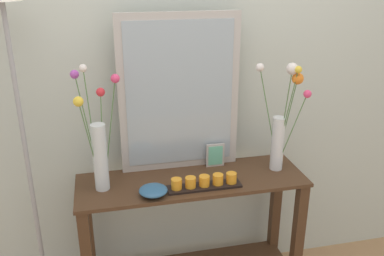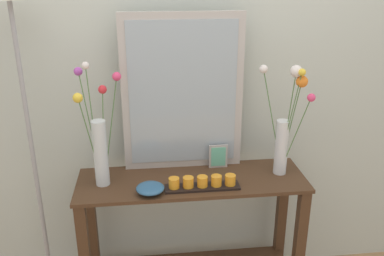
{
  "view_description": "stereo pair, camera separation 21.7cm",
  "coord_description": "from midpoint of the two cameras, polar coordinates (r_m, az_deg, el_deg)",
  "views": [
    {
      "loc": [
        -0.45,
        -1.97,
        1.91
      ],
      "look_at": [
        0.0,
        0.0,
        1.12
      ],
      "focal_mm": 39.06,
      "sensor_mm": 36.0,
      "label": 1
    },
    {
      "loc": [
        -0.23,
        -2.01,
        1.91
      ],
      "look_at": [
        0.0,
        0.0,
        1.12
      ],
      "focal_mm": 39.06,
      "sensor_mm": 36.0,
      "label": 2
    }
  ],
  "objects": [
    {
      "name": "picture_frame_small",
      "position": [
        2.4,
        0.62,
        -3.79
      ],
      "size": [
        0.11,
        0.01,
        0.14
      ],
      "color": "#B7B2AD",
      "rests_on": "console_table"
    },
    {
      "name": "floor_lamp",
      "position": [
        2.25,
        -25.15,
        2.33
      ],
      "size": [
        0.24,
        0.24,
        1.87
      ],
      "color": "#9E9EA3",
      "rests_on": "ground"
    },
    {
      "name": "vase_right",
      "position": [
        2.32,
        9.55,
        0.5
      ],
      "size": [
        0.26,
        0.17,
        0.62
      ],
      "color": "silver",
      "rests_on": "console_table"
    },
    {
      "name": "console_table",
      "position": [
        2.47,
        -2.59,
        -13.85
      ],
      "size": [
        1.25,
        0.4,
        0.82
      ],
      "color": "#472D1C",
      "rests_on": "ground"
    },
    {
      "name": "wall_back",
      "position": [
        2.4,
        -4.31,
        7.72
      ],
      "size": [
        6.4,
        0.08,
        2.7
      ],
      "primitive_type": "cube",
      "color": "beige",
      "rests_on": "ground"
    },
    {
      "name": "candle_tray",
      "position": [
        2.2,
        -1.16,
        -7.55
      ],
      "size": [
        0.39,
        0.09,
        0.07
      ],
      "color": "black",
      "rests_on": "console_table"
    },
    {
      "name": "tall_vase_left",
      "position": [
        2.17,
        -15.46,
        -2.27
      ],
      "size": [
        0.24,
        0.23,
        0.65
      ],
      "color": "silver",
      "rests_on": "console_table"
    },
    {
      "name": "mirror_leaning",
      "position": [
        2.28,
        -4.44,
        4.59
      ],
      "size": [
        0.66,
        0.03,
        0.87
      ],
      "color": "#B7B2AD",
      "rests_on": "console_table"
    },
    {
      "name": "decorative_bowl",
      "position": [
        2.15,
        -8.24,
        -8.52
      ],
      "size": [
        0.15,
        0.15,
        0.05
      ],
      "color": "#2D5B84",
      "rests_on": "console_table"
    }
  ]
}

